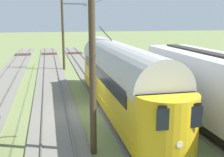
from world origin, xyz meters
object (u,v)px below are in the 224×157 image
boxcar_adjacent (220,91)px  catenary_pole_foreground (64,34)px  vintage_streetcar (120,75)px  catenary_pole_mid_near (94,62)px

boxcar_adjacent → catenary_pole_foreground: 21.32m
catenary_pole_foreground → vintage_streetcar: bearing=99.4°
boxcar_adjacent → catenary_pole_mid_near: 7.10m
vintage_streetcar → catenary_pole_mid_near: catenary_pole_mid_near is taller
vintage_streetcar → catenary_pole_foreground: catenary_pole_foreground is taller
catenary_pole_foreground → catenary_pole_mid_near: same height
catenary_pole_foreground → catenary_pole_mid_near: 21.22m
vintage_streetcar → boxcar_adjacent: vintage_streetcar is taller
catenary_pole_foreground → catenary_pole_mid_near: (0.00, 21.22, 0.00)m
vintage_streetcar → catenary_pole_foreground: (2.57, -15.50, 1.82)m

